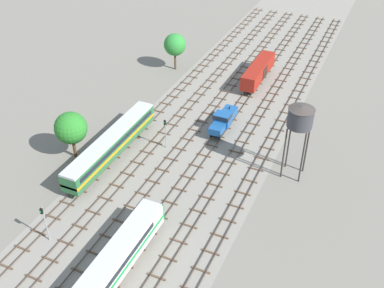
% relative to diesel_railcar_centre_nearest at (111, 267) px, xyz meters
% --- Properties ---
extents(ground_plane, '(480.00, 480.00, 0.00)m').
position_rel_diesel_railcar_centre_nearest_xyz_m(ground_plane, '(-2.14, 33.10, -2.60)').
color(ground_plane, slate).
extents(ballast_bed, '(25.43, 176.00, 0.01)m').
position_rel_diesel_railcar_centre_nearest_xyz_m(ballast_bed, '(-2.14, 33.10, -2.59)').
color(ballast_bed, gray).
rests_on(ballast_bed, ground).
extents(track_far_left, '(2.40, 126.00, 0.29)m').
position_rel_diesel_railcar_centre_nearest_xyz_m(track_far_left, '(-12.86, 34.10, -2.46)').
color(track_far_left, '#47382D').
rests_on(track_far_left, ground).
extents(track_left, '(2.40, 126.00, 0.29)m').
position_rel_diesel_railcar_centre_nearest_xyz_m(track_left, '(-8.57, 34.10, -2.46)').
color(track_left, '#47382D').
rests_on(track_left, ground).
extents(track_centre_left, '(2.40, 126.00, 0.29)m').
position_rel_diesel_railcar_centre_nearest_xyz_m(track_centre_left, '(-4.29, 34.10, -2.46)').
color(track_centre_left, '#47382D').
rests_on(track_centre_left, ground).
extents(track_centre, '(2.40, 126.00, 0.29)m').
position_rel_diesel_railcar_centre_nearest_xyz_m(track_centre, '(-0.00, 34.10, -2.46)').
color(track_centre, '#47382D').
rests_on(track_centre, ground).
extents(track_centre_right, '(2.40, 126.00, 0.29)m').
position_rel_diesel_railcar_centre_nearest_xyz_m(track_centre_right, '(4.29, 34.10, -2.46)').
color(track_centre_right, '#47382D').
rests_on(track_centre_right, ground).
extents(track_right, '(2.40, 126.00, 0.29)m').
position_rel_diesel_railcar_centre_nearest_xyz_m(track_right, '(8.57, 34.10, -2.46)').
color(track_right, '#47382D').
rests_on(track_right, ground).
extents(diesel_railcar_centre_nearest, '(2.96, 20.50, 3.80)m').
position_rel_diesel_railcar_centre_nearest_xyz_m(diesel_railcar_centre_nearest, '(0.00, 0.00, 0.00)').
color(diesel_railcar_centre_nearest, beige).
rests_on(diesel_railcar_centre_nearest, ground).
extents(passenger_coach_far_left_near, '(2.96, 22.00, 3.80)m').
position_rel_diesel_railcar_centre_nearest_xyz_m(passenger_coach_far_left_near, '(-12.86, 20.44, 0.02)').
color(passenger_coach_far_left_near, '#286638').
rests_on(passenger_coach_far_left_near, ground).
extents(shunter_loco_centre_mid, '(2.74, 8.46, 3.10)m').
position_rel_diesel_railcar_centre_nearest_xyz_m(shunter_loco_centre_mid, '(0.00, 34.92, -0.59)').
color(shunter_loco_centre_mid, '#194C8C').
rests_on(shunter_loco_centre_mid, ground).
extents(freight_boxcar_centre_midfar, '(2.87, 14.00, 3.60)m').
position_rel_diesel_railcar_centre_nearest_xyz_m(freight_boxcar_centre_midfar, '(0.01, 54.25, -0.15)').
color(freight_boxcar_centre_midfar, maroon).
rests_on(freight_boxcar_centre_midfar, ground).
extents(water_tower, '(3.74, 3.74, 11.73)m').
position_rel_diesel_railcar_centre_nearest_xyz_m(water_tower, '(13.78, 27.88, 7.25)').
color(water_tower, '#2D2826').
rests_on(water_tower, ground).
extents(signal_post_nearest, '(0.28, 0.47, 5.59)m').
position_rel_diesel_railcar_centre_nearest_xyz_m(signal_post_nearest, '(-10.71, 2.16, 0.94)').
color(signal_post_nearest, gray).
rests_on(signal_post_nearest, ground).
extents(signal_post_near, '(0.28, 0.47, 5.36)m').
position_rel_diesel_railcar_centre_nearest_xyz_m(signal_post_near, '(-6.43, 26.16, 0.81)').
color(signal_post_near, gray).
rests_on(signal_post_near, ground).
extents(lineside_tree_0, '(4.59, 4.59, 7.83)m').
position_rel_diesel_railcar_centre_nearest_xyz_m(lineside_tree_0, '(-17.68, 52.64, 2.92)').
color(lineside_tree_0, '#4C331E').
rests_on(lineside_tree_0, ground).
extents(lineside_tree_1, '(5.01, 5.01, 7.81)m').
position_rel_diesel_railcar_centre_nearest_xyz_m(lineside_tree_1, '(-18.34, 18.19, 2.69)').
color(lineside_tree_1, '#4C331E').
rests_on(lineside_tree_1, ground).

